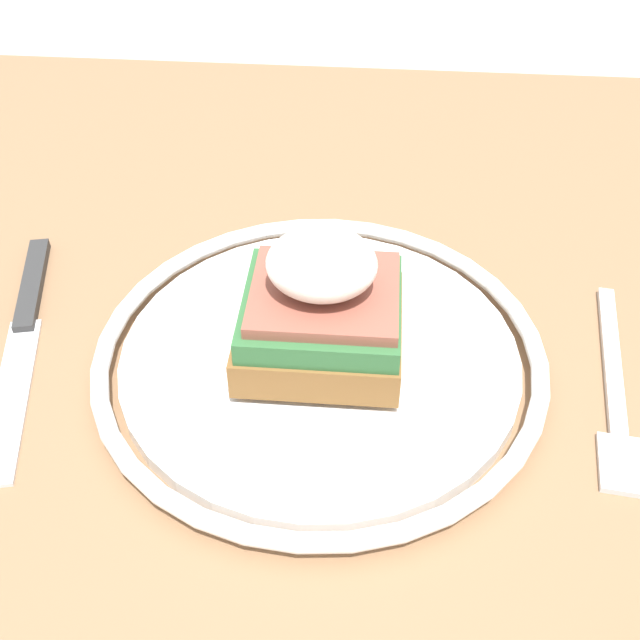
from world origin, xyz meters
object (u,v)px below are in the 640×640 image
object	(u,v)px
sandwich	(322,307)
fork	(614,391)
knife	(25,327)
plate	(320,356)

from	to	relation	value
sandwich	fork	distance (m)	0.17
fork	knife	bearing A→B (deg)	-4.02
knife	fork	bearing A→B (deg)	175.98
plate	knife	size ratio (longest dim) A/B	1.29
sandwich	knife	size ratio (longest dim) A/B	0.54
knife	plate	bearing A→B (deg)	175.15
plate	knife	world-z (taller)	plate
fork	knife	distance (m)	0.34
plate	knife	xyz separation A→B (m)	(0.18, -0.02, -0.01)
sandwich	knife	xyz separation A→B (m)	(0.18, -0.02, -0.04)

